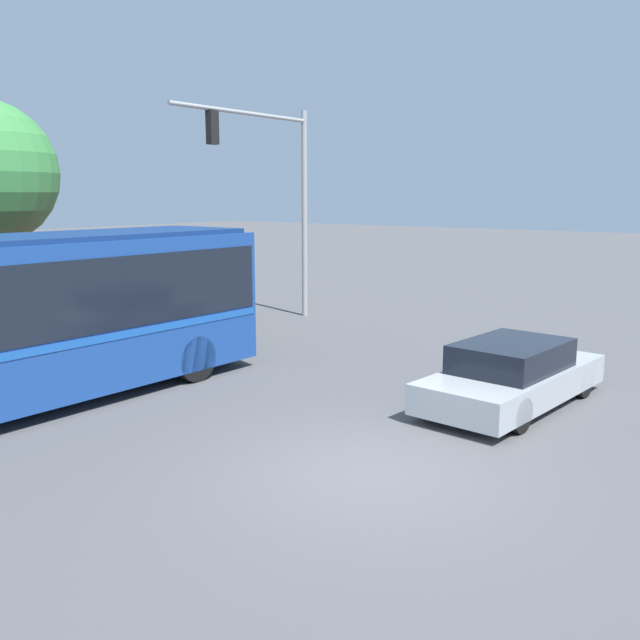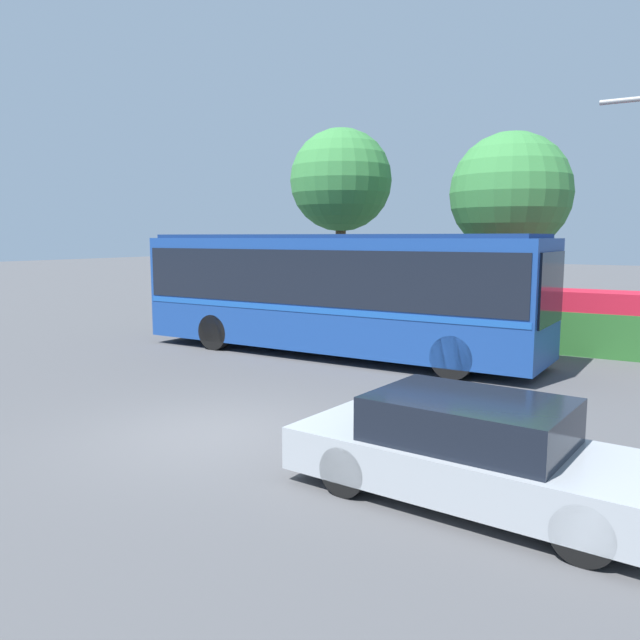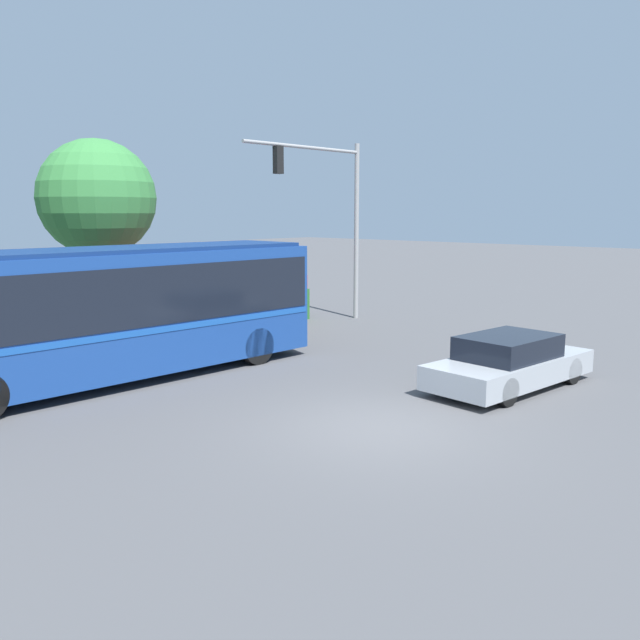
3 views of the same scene
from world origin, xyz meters
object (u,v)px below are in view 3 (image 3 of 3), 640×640
at_px(city_bus, 104,307).
at_px(street_tree_centre, 97,199).
at_px(sedan_foreground, 509,363).
at_px(traffic_light_pole, 333,203).

bearing_deg(city_bus, street_tree_centre, 63.12).
relative_size(city_bus, street_tree_centre, 1.75).
distance_m(city_bus, street_tree_centre, 7.07).
bearing_deg(sedan_foreground, city_bus, 134.92).
bearing_deg(sedan_foreground, street_tree_centre, 108.17).
bearing_deg(traffic_light_pole, sedan_foreground, 65.98).
bearing_deg(city_bus, traffic_light_pole, 11.90).
height_order(city_bus, street_tree_centre, street_tree_centre).
height_order(traffic_light_pole, street_tree_centre, traffic_light_pole).
bearing_deg(street_tree_centre, traffic_light_pole, -27.95).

